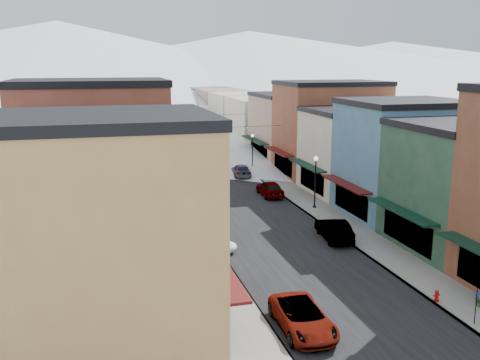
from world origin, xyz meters
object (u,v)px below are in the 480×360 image
car_white_suv (303,317)px  trash_can (338,227)px  car_silver_sedan (215,222)px  streetlamp_near (315,175)px  fire_hydrant (437,296)px  car_green_sedan (334,229)px  car_dark_hatch (189,188)px

car_white_suv → trash_can: bearing=59.8°
car_silver_sedan → streetlamp_near: streetlamp_near is taller
car_white_suv → car_silver_sedan: bearing=94.0°
car_white_suv → car_silver_sedan: (-0.80, 17.54, 0.03)m
fire_hydrant → streetlamp_near: streetlamp_near is taller
car_white_suv → trash_can: (8.70, 14.11, -0.14)m
fire_hydrant → streetlamp_near: bearing=86.8°
car_silver_sedan → car_green_sedan: bearing=-25.9°
car_dark_hatch → fire_hydrant: car_dark_hatch is taller
car_green_sedan → car_dark_hatch: bearing=-57.1°
trash_can → car_green_sedan: bearing=-129.9°
fire_hydrant → car_green_sedan: bearing=94.3°
fire_hydrant → streetlamp_near: size_ratio=0.14×
car_dark_hatch → car_green_sedan: size_ratio=0.88×
car_white_suv → car_dark_hatch: bearing=92.9°
car_silver_sedan → car_dark_hatch: 12.93m
car_white_suv → streetlamp_near: bearing=67.1°
car_green_sedan → car_silver_sedan: bearing=-21.0°
car_silver_sedan → car_green_sedan: car_green_sedan is taller
car_green_sedan → trash_can: 1.42m
car_white_suv → car_green_sedan: (7.80, 13.04, 0.09)m
car_green_sedan → fire_hydrant: (0.90, -12.10, -0.36)m
car_dark_hatch → fire_hydrant: bearing=-70.9°
car_dark_hatch → streetlamp_near: streetlamp_near is taller
car_white_suv → fire_hydrant: 8.75m
car_white_suv → trash_can: 16.58m
car_silver_sedan → trash_can: bearing=-18.1°
car_white_suv → streetlamp_near: streetlamp_near is taller
car_dark_hatch → trash_can: size_ratio=4.97×
car_white_suv → car_green_sedan: 15.19m
car_silver_sedan → streetlamp_near: bearing=23.6°
trash_can → streetlamp_near: (1.17, 7.70, 2.66)m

